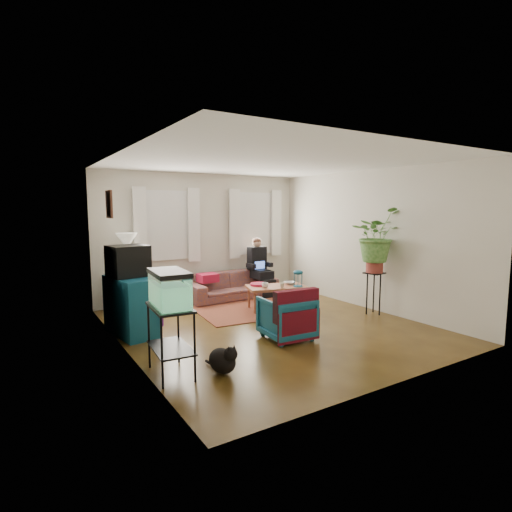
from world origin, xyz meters
TOP-DOWN VIEW (x-y plane):
  - floor at (0.00, 0.00)m, footprint 4.50×5.00m
  - ceiling at (0.00, 0.00)m, footprint 4.50×5.00m
  - wall_back at (0.00, 2.50)m, footprint 4.50×0.01m
  - wall_front at (0.00, -2.50)m, footprint 4.50×0.01m
  - wall_left at (-2.25, 0.00)m, footprint 0.01×5.00m
  - wall_right at (2.25, 0.00)m, footprint 0.01×5.00m
  - window_left at (-0.80, 2.48)m, footprint 1.08×0.04m
  - window_right at (1.25, 2.48)m, footprint 1.08×0.04m
  - curtains_left at (-0.80, 2.40)m, footprint 1.36×0.06m
  - curtains_right at (1.25, 2.40)m, footprint 1.36×0.06m
  - picture_frame at (-2.21, 0.85)m, footprint 0.04×0.32m
  - area_rug at (0.30, 1.05)m, footprint 2.15×1.79m
  - sofa at (0.42, 2.05)m, footprint 1.93×0.78m
  - seated_person at (1.11, 2.06)m, footprint 0.49×0.60m
  - side_table at (-1.65, 2.24)m, footprint 0.64×0.64m
  - table_lamp at (-1.65, 2.24)m, footprint 0.48×0.48m
  - dresser at (-1.99, 0.76)m, footprint 0.64×1.04m
  - crt_tv at (-1.99, 0.85)m, footprint 0.61×0.57m
  - aquarium_stand at (-2.00, -0.98)m, footprint 0.46×0.74m
  - aquarium at (-2.00, -0.98)m, footprint 0.41×0.68m
  - black_cat at (-1.49, -1.26)m, footprint 0.32×0.45m
  - armchair at (-0.13, -0.64)m, footprint 0.71×0.67m
  - serape_throw at (-0.14, -0.91)m, footprint 0.70×0.21m
  - coffee_table at (0.70, 0.81)m, footprint 1.21×0.88m
  - cup_a at (0.44, 0.79)m, footprint 0.15×0.15m
  - cup_b at (0.70, 0.63)m, footprint 0.12×0.12m
  - bowl at (1.02, 0.82)m, footprint 0.27×0.27m
  - snack_tray at (0.47, 1.04)m, footprint 0.42×0.42m
  - birdcage at (1.02, 0.56)m, footprint 0.22×0.22m
  - plant_stand at (2.00, -0.37)m, footprint 0.37×0.37m
  - potted_plant at (2.00, -0.37)m, footprint 0.98×0.89m

SIDE VIEW (x-z plane):
  - floor at x=0.00m, z-range -0.01..0.01m
  - area_rug at x=0.30m, z-range 0.00..0.01m
  - black_cat at x=-1.49m, z-range 0.00..0.36m
  - coffee_table at x=0.70m, z-range 0.00..0.45m
  - armchair at x=-0.13m, z-range 0.00..0.69m
  - sofa at x=0.42m, z-range 0.00..0.75m
  - plant_stand at x=2.00m, z-range 0.00..0.76m
  - side_table at x=-1.65m, z-range 0.00..0.76m
  - aquarium_stand at x=-2.00m, z-range 0.00..0.80m
  - dresser at x=-1.99m, z-range 0.00..0.87m
  - snack_tray at x=0.47m, z-range 0.45..0.49m
  - bowl at x=1.02m, z-range 0.45..0.50m
  - serape_throw at x=-0.14m, z-range 0.20..0.77m
  - cup_b at x=0.70m, z-range 0.45..0.54m
  - cup_a at x=0.44m, z-range 0.45..0.54m
  - seated_person at x=1.11m, z-range 0.00..1.14m
  - birdcage at x=1.02m, z-range 0.45..0.76m
  - aquarium at x=-2.00m, z-range 0.80..1.22m
  - table_lamp at x=-1.65m, z-range 0.74..1.43m
  - crt_tv at x=-1.99m, z-range 0.87..1.34m
  - potted_plant at x=2.00m, z-range 0.80..1.76m
  - wall_back at x=0.00m, z-range 0.00..2.60m
  - wall_front at x=0.00m, z-range 0.00..2.60m
  - wall_left at x=-2.25m, z-range 0.00..2.60m
  - wall_right at x=2.25m, z-range 0.00..2.60m
  - curtains_left at x=-0.80m, z-range 0.80..2.30m
  - curtains_right at x=1.25m, z-range 0.80..2.30m
  - window_left at x=-0.80m, z-range 0.86..2.24m
  - window_right at x=1.25m, z-range 0.86..2.24m
  - picture_frame at x=-2.21m, z-range 1.75..2.15m
  - ceiling at x=0.00m, z-range 2.60..2.60m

